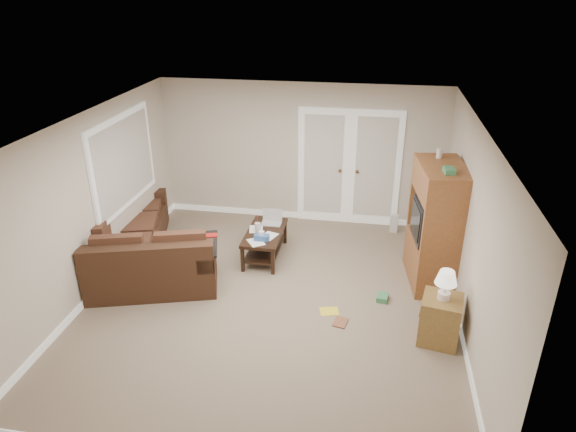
% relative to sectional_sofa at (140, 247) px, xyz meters
% --- Properties ---
extents(floor, '(5.50, 5.50, 0.00)m').
position_rel_sectional_sofa_xyz_m(floor, '(2.17, -0.59, -0.33)').
color(floor, gray).
rests_on(floor, ground).
extents(ceiling, '(5.00, 5.50, 0.02)m').
position_rel_sectional_sofa_xyz_m(ceiling, '(2.17, -0.59, 2.17)').
color(ceiling, white).
rests_on(ceiling, wall_back).
extents(wall_left, '(0.02, 5.50, 2.50)m').
position_rel_sectional_sofa_xyz_m(wall_left, '(-0.33, -0.59, 0.92)').
color(wall_left, beige).
rests_on(wall_left, floor).
extents(wall_right, '(0.02, 5.50, 2.50)m').
position_rel_sectional_sofa_xyz_m(wall_right, '(4.67, -0.59, 0.92)').
color(wall_right, beige).
rests_on(wall_right, floor).
extents(wall_back, '(5.00, 0.02, 2.50)m').
position_rel_sectional_sofa_xyz_m(wall_back, '(2.17, 2.16, 0.92)').
color(wall_back, beige).
rests_on(wall_back, floor).
extents(wall_front, '(5.00, 0.02, 2.50)m').
position_rel_sectional_sofa_xyz_m(wall_front, '(2.17, -3.34, 0.92)').
color(wall_front, beige).
rests_on(wall_front, floor).
extents(baseboards, '(5.00, 5.50, 0.10)m').
position_rel_sectional_sofa_xyz_m(baseboards, '(2.17, -0.59, -0.28)').
color(baseboards, white).
rests_on(baseboards, floor).
extents(french_doors, '(1.80, 0.05, 2.13)m').
position_rel_sectional_sofa_xyz_m(french_doors, '(3.02, 2.12, 0.70)').
color(french_doors, white).
rests_on(french_doors, floor).
extents(window_left, '(0.05, 1.92, 1.42)m').
position_rel_sectional_sofa_xyz_m(window_left, '(-0.30, 0.41, 1.22)').
color(window_left, white).
rests_on(window_left, wall_left).
extents(sectional_sofa, '(2.52, 2.87, 0.84)m').
position_rel_sectional_sofa_xyz_m(sectional_sofa, '(0.00, 0.00, 0.00)').
color(sectional_sofa, '#3B2417').
rests_on(sectional_sofa, floor).
extents(coffee_table, '(0.56, 1.10, 0.75)m').
position_rel_sectional_sofa_xyz_m(coffee_table, '(1.83, 0.62, -0.09)').
color(coffee_table, black).
rests_on(coffee_table, floor).
extents(tv_armoire, '(0.74, 1.18, 1.92)m').
position_rel_sectional_sofa_xyz_m(tv_armoire, '(4.37, 0.34, 0.57)').
color(tv_armoire, brown).
rests_on(tv_armoire, floor).
extents(side_cabinet, '(0.54, 0.54, 0.99)m').
position_rel_sectional_sofa_xyz_m(side_cabinet, '(4.36, -1.09, 0.02)').
color(side_cabinet, olive).
rests_on(side_cabinet, floor).
extents(space_heater, '(0.14, 0.12, 0.32)m').
position_rel_sectional_sofa_xyz_m(space_heater, '(3.88, 1.86, -0.17)').
color(space_heater, silver).
rests_on(space_heater, floor).
extents(floor_magazine, '(0.29, 0.25, 0.01)m').
position_rel_sectional_sofa_xyz_m(floor_magazine, '(2.99, -0.72, -0.33)').
color(floor_magazine, yellow).
rests_on(floor_magazine, floor).
extents(floor_greenbox, '(0.18, 0.22, 0.08)m').
position_rel_sectional_sofa_xyz_m(floor_greenbox, '(3.69, -0.32, -0.29)').
color(floor_greenbox, '#3A8050').
rests_on(floor_greenbox, floor).
extents(floor_book, '(0.21, 0.26, 0.02)m').
position_rel_sectional_sofa_xyz_m(floor_book, '(3.07, -0.93, -0.32)').
color(floor_book, brown).
rests_on(floor_book, floor).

